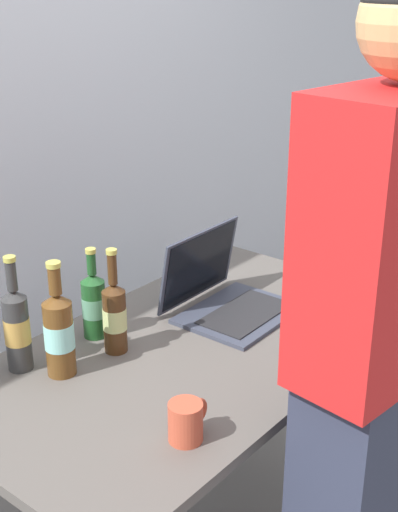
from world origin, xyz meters
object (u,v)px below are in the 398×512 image
(beer_bottle_brown, at_px, (59,332))
(beer_bottle_dark, at_px, (17,327))
(laptop, at_px, (225,295))
(beer_bottle_amber, at_px, (94,304))
(beer_bottle_green, at_px, (115,315))
(coffee_mug, at_px, (187,421))
(person_figure, at_px, (376,380))

(beer_bottle_brown, distance_m, beer_bottle_dark, 0.11)
(laptop, relative_size, beer_bottle_dark, 1.11)
(beer_bottle_amber, relative_size, beer_bottle_dark, 0.85)
(beer_bottle_green, xyz_separation_m, coffee_mug, (-0.17, -0.39, -0.06))
(laptop, bearing_deg, person_figure, -114.62)
(laptop, xyz_separation_m, person_figure, (-0.28, -0.60, 0.09))
(laptop, height_order, beer_bottle_dark, beer_bottle_dark)
(beer_bottle_dark, height_order, person_figure, person_figure)
(laptop, height_order, beer_bottle_brown, beer_bottle_brown)
(coffee_mug, bearing_deg, beer_bottle_brown, 88.80)
(person_figure, distance_m, coffee_mug, 0.41)
(beer_bottle_amber, distance_m, coffee_mug, 0.53)
(beer_bottle_dark, relative_size, person_figure, 0.17)
(laptop, relative_size, beer_bottle_amber, 1.31)
(beer_bottle_green, bearing_deg, beer_bottle_amber, 77.88)
(beer_bottle_brown, bearing_deg, beer_bottle_dark, 116.36)
(beer_bottle_brown, relative_size, coffee_mug, 2.77)
(laptop, bearing_deg, beer_bottle_green, 167.61)
(beer_bottle_green, relative_size, beer_bottle_dark, 0.95)
(beer_bottle_green, height_order, beer_bottle_dark, beer_bottle_dark)
(beer_bottle_brown, height_order, person_figure, person_figure)
(person_figure, bearing_deg, beer_bottle_green, 97.53)
(beer_bottle_dark, bearing_deg, beer_bottle_brown, -63.64)
(person_figure, bearing_deg, beer_bottle_dark, 110.58)
(beer_bottle_dark, bearing_deg, laptop, -19.42)
(beer_bottle_green, bearing_deg, beer_bottle_dark, 149.82)
(beer_bottle_amber, xyz_separation_m, beer_bottle_green, (-0.02, -0.10, 0.01))
(beer_bottle_amber, relative_size, beer_bottle_brown, 0.86)
(person_figure, height_order, coffee_mug, person_figure)
(beer_bottle_dark, distance_m, person_figure, 0.86)
(beer_bottle_green, distance_m, person_figure, 0.69)
(beer_bottle_dark, bearing_deg, beer_bottle_green, -30.18)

